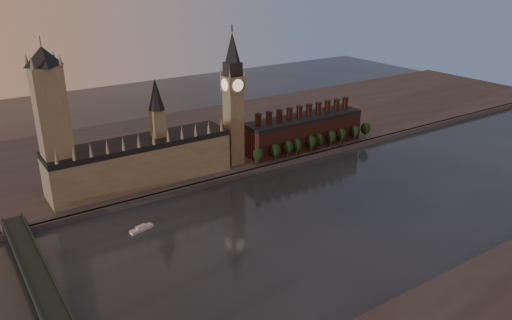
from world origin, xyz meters
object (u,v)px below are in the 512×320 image
(victoria_tower, at_px, (53,122))
(westminster_bridge, at_px, (51,309))
(big_ben, at_px, (233,98))
(river_boat, at_px, (141,228))

(victoria_tower, height_order, westminster_bridge, victoria_tower)
(big_ben, relative_size, westminster_bridge, 0.54)
(victoria_tower, height_order, river_boat, victoria_tower)
(big_ben, xyz_separation_m, river_boat, (-100.14, -54.74, -55.67))
(big_ben, bearing_deg, river_boat, -151.34)
(victoria_tower, bearing_deg, big_ben, -2.20)
(westminster_bridge, bearing_deg, big_ben, 34.33)
(westminster_bridge, relative_size, river_boat, 12.67)
(river_boat, bearing_deg, big_ben, 15.37)
(westminster_bridge, height_order, river_boat, westminster_bridge)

